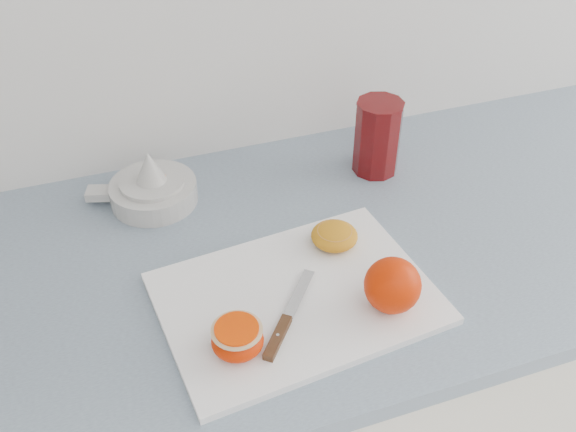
{
  "coord_description": "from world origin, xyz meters",
  "views": [
    {
      "loc": [
        -0.37,
        0.98,
        1.56
      ],
      "look_at": [
        -0.12,
        1.69,
        0.96
      ],
      "focal_mm": 40.0,
      "sensor_mm": 36.0,
      "label": 1
    }
  ],
  "objects_px": {
    "cutting_board": "(297,298)",
    "red_tumbler": "(377,140)",
    "half_orange": "(237,339)",
    "citrus_juicer": "(152,188)",
    "counter": "(295,408)"
  },
  "relations": [
    {
      "from": "citrus_juicer",
      "to": "red_tumbler",
      "type": "distance_m",
      "value": 0.4
    },
    {
      "from": "cutting_board",
      "to": "half_orange",
      "type": "xyz_separation_m",
      "value": [
        -0.11,
        -0.07,
        0.03
      ]
    },
    {
      "from": "counter",
      "to": "cutting_board",
      "type": "bearing_deg",
      "value": -109.93
    },
    {
      "from": "cutting_board",
      "to": "red_tumbler",
      "type": "height_order",
      "value": "red_tumbler"
    },
    {
      "from": "cutting_board",
      "to": "red_tumbler",
      "type": "distance_m",
      "value": 0.37
    },
    {
      "from": "counter",
      "to": "half_orange",
      "type": "bearing_deg",
      "value": -128.69
    },
    {
      "from": "counter",
      "to": "red_tumbler",
      "type": "bearing_deg",
      "value": 35.93
    },
    {
      "from": "counter",
      "to": "red_tumbler",
      "type": "relative_size",
      "value": 16.73
    },
    {
      "from": "cutting_board",
      "to": "half_orange",
      "type": "height_order",
      "value": "half_orange"
    },
    {
      "from": "citrus_juicer",
      "to": "red_tumbler",
      "type": "xyz_separation_m",
      "value": [
        0.4,
        -0.04,
        0.04
      ]
    },
    {
      "from": "cutting_board",
      "to": "red_tumbler",
      "type": "bearing_deg",
      "value": 47.04
    },
    {
      "from": "red_tumbler",
      "to": "cutting_board",
      "type": "bearing_deg",
      "value": -132.96
    },
    {
      "from": "half_orange",
      "to": "red_tumbler",
      "type": "relative_size",
      "value": 0.5
    },
    {
      "from": "counter",
      "to": "cutting_board",
      "type": "relative_size",
      "value": 6.04
    },
    {
      "from": "cutting_board",
      "to": "citrus_juicer",
      "type": "relative_size",
      "value": 2.04
    }
  ]
}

